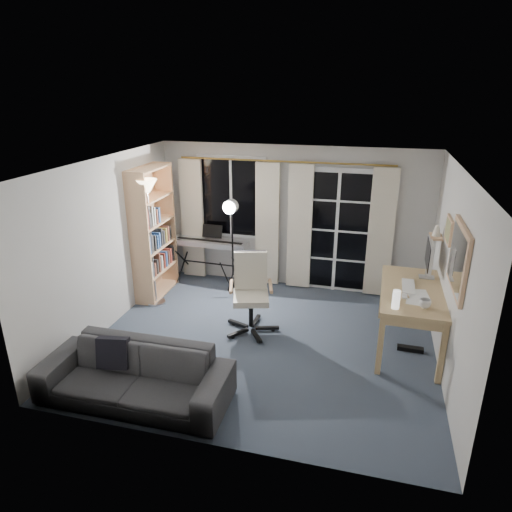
{
  "coord_description": "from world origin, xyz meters",
  "views": [
    {
      "loc": [
        1.28,
        -5.29,
        3.28
      ],
      "look_at": [
        -0.2,
        0.35,
        1.1
      ],
      "focal_mm": 32.0,
      "sensor_mm": 36.0,
      "label": 1
    }
  ],
  "objects_px": {
    "desk": "(412,297)",
    "keyboard_piano": "(210,243)",
    "monitor": "(429,256)",
    "bookshelf": "(151,236)",
    "studio_light": "(231,218)",
    "sofa": "(133,367)",
    "mug": "(425,302)",
    "torchiere_lamp": "(148,206)",
    "office_chair": "(251,285)"
  },
  "relations": [
    {
      "from": "office_chair",
      "to": "desk",
      "type": "relative_size",
      "value": 0.71
    },
    {
      "from": "monitor",
      "to": "studio_light",
      "type": "bearing_deg",
      "value": 173.28
    },
    {
      "from": "bookshelf",
      "to": "studio_light",
      "type": "relative_size",
      "value": 1.26
    },
    {
      "from": "office_chair",
      "to": "desk",
      "type": "height_order",
      "value": "office_chair"
    },
    {
      "from": "keyboard_piano",
      "to": "bookshelf",
      "type": "bearing_deg",
      "value": -136.76
    },
    {
      "from": "desk",
      "to": "mug",
      "type": "height_order",
      "value": "mug"
    },
    {
      "from": "torchiere_lamp",
      "to": "bookshelf",
      "type": "bearing_deg",
      "value": 117.72
    },
    {
      "from": "keyboard_piano",
      "to": "office_chair",
      "type": "xyz_separation_m",
      "value": [
        1.1,
        -1.36,
        -0.08
      ]
    },
    {
      "from": "desk",
      "to": "monitor",
      "type": "height_order",
      "value": "monitor"
    },
    {
      "from": "bookshelf",
      "to": "torchiere_lamp",
      "type": "relative_size",
      "value": 1.06
    },
    {
      "from": "desk",
      "to": "monitor",
      "type": "bearing_deg",
      "value": 67.62
    },
    {
      "from": "keyboard_piano",
      "to": "desk",
      "type": "height_order",
      "value": "keyboard_piano"
    },
    {
      "from": "torchiere_lamp",
      "to": "mug",
      "type": "height_order",
      "value": "torchiere_lamp"
    },
    {
      "from": "torchiere_lamp",
      "to": "keyboard_piano",
      "type": "relative_size",
      "value": 1.49
    },
    {
      "from": "bookshelf",
      "to": "desk",
      "type": "relative_size",
      "value": 1.35
    },
    {
      "from": "studio_light",
      "to": "mug",
      "type": "height_order",
      "value": "studio_light"
    },
    {
      "from": "torchiere_lamp",
      "to": "keyboard_piano",
      "type": "height_order",
      "value": "torchiere_lamp"
    },
    {
      "from": "keyboard_piano",
      "to": "desk",
      "type": "xyz_separation_m",
      "value": [
        3.24,
        -1.34,
        0.0
      ]
    },
    {
      "from": "monitor",
      "to": "sofa",
      "type": "xyz_separation_m",
      "value": [
        -3.15,
        -2.36,
        -0.74
      ]
    },
    {
      "from": "desk",
      "to": "monitor",
      "type": "relative_size",
      "value": 2.62
    },
    {
      "from": "sofa",
      "to": "desk",
      "type": "bearing_deg",
      "value": 32.5
    },
    {
      "from": "keyboard_piano",
      "to": "studio_light",
      "type": "xyz_separation_m",
      "value": [
        0.54,
        -0.49,
        0.62
      ]
    },
    {
      "from": "office_chair",
      "to": "sofa",
      "type": "relative_size",
      "value": 0.53
    },
    {
      "from": "studio_light",
      "to": "sofa",
      "type": "distance_m",
      "value": 2.92
    },
    {
      "from": "studio_light",
      "to": "bookshelf",
      "type": "bearing_deg",
      "value": -169.55
    },
    {
      "from": "keyboard_piano",
      "to": "office_chair",
      "type": "bearing_deg",
      "value": -48.63
    },
    {
      "from": "torchiere_lamp",
      "to": "monitor",
      "type": "relative_size",
      "value": 3.32
    },
    {
      "from": "desk",
      "to": "office_chair",
      "type": "bearing_deg",
      "value": -178.38
    },
    {
      "from": "office_chair",
      "to": "bookshelf",
      "type": "bearing_deg",
      "value": 143.36
    },
    {
      "from": "desk",
      "to": "sofa",
      "type": "height_order",
      "value": "desk"
    },
    {
      "from": "sofa",
      "to": "keyboard_piano",
      "type": "bearing_deg",
      "value": 94.77
    },
    {
      "from": "bookshelf",
      "to": "office_chair",
      "type": "relative_size",
      "value": 1.91
    },
    {
      "from": "studio_light",
      "to": "sofa",
      "type": "height_order",
      "value": "studio_light"
    },
    {
      "from": "bookshelf",
      "to": "mug",
      "type": "bearing_deg",
      "value": -16.81
    },
    {
      "from": "torchiere_lamp",
      "to": "studio_light",
      "type": "height_order",
      "value": "torchiere_lamp"
    },
    {
      "from": "bookshelf",
      "to": "desk",
      "type": "height_order",
      "value": "bookshelf"
    },
    {
      "from": "torchiere_lamp",
      "to": "sofa",
      "type": "distance_m",
      "value": 2.69
    },
    {
      "from": "keyboard_piano",
      "to": "sofa",
      "type": "bearing_deg",
      "value": -82.48
    },
    {
      "from": "torchiere_lamp",
      "to": "sofa",
      "type": "relative_size",
      "value": 0.95
    },
    {
      "from": "studio_light",
      "to": "desk",
      "type": "relative_size",
      "value": 1.07
    },
    {
      "from": "bookshelf",
      "to": "mug",
      "type": "xyz_separation_m",
      "value": [
        4.11,
        -1.18,
        -0.1
      ]
    },
    {
      "from": "torchiere_lamp",
      "to": "studio_light",
      "type": "bearing_deg",
      "value": 24.72
    },
    {
      "from": "office_chair",
      "to": "mug",
      "type": "distance_m",
      "value": 2.31
    },
    {
      "from": "desk",
      "to": "keyboard_piano",
      "type": "bearing_deg",
      "value": 158.72
    },
    {
      "from": "bookshelf",
      "to": "monitor",
      "type": "relative_size",
      "value": 3.53
    },
    {
      "from": "monitor",
      "to": "mug",
      "type": "xyz_separation_m",
      "value": [
        -0.1,
        -0.95,
        -0.25
      ]
    },
    {
      "from": "desk",
      "to": "sofa",
      "type": "bearing_deg",
      "value": -146.04
    },
    {
      "from": "monitor",
      "to": "mug",
      "type": "distance_m",
      "value": 0.99
    },
    {
      "from": "mug",
      "to": "studio_light",
      "type": "bearing_deg",
      "value": 154.26
    },
    {
      "from": "mug",
      "to": "sofa",
      "type": "bearing_deg",
      "value": -155.31
    }
  ]
}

